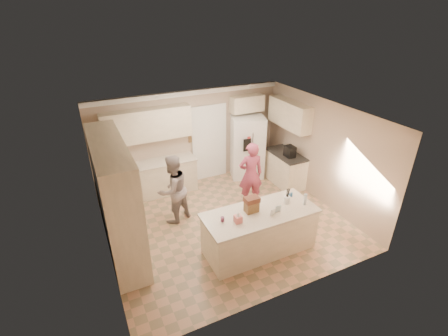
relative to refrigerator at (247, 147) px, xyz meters
name	(u,v)px	position (x,y,z in m)	size (l,w,h in m)	color
floor	(227,223)	(-1.56, -1.87, -0.91)	(5.20, 4.60, 0.02)	tan
ceiling	(227,115)	(-1.56, -1.87, 1.71)	(5.20, 4.60, 0.02)	white
wall_back	(190,138)	(-1.56, 0.44, 0.40)	(5.20, 0.02, 2.60)	tan
wall_front	(291,235)	(-1.56, -4.18, 0.40)	(5.20, 0.02, 2.60)	tan
wall_left	(100,202)	(-4.17, -1.87, 0.40)	(0.02, 4.60, 2.60)	tan
wall_right	(322,152)	(1.05, -1.87, 0.40)	(0.02, 4.60, 2.60)	tan
crown_back	(188,93)	(-1.56, 0.39, 1.63)	(5.20, 0.08, 0.12)	white
pantry_bank	(116,199)	(-3.86, -1.67, 0.28)	(0.60, 2.60, 2.35)	#F3E2C1
back_base_cab	(154,179)	(-2.71, 0.13, -0.46)	(2.20, 0.60, 0.88)	#F3E2C1
back_countertop	(153,164)	(-2.71, 0.12, 0.00)	(2.24, 0.63, 0.04)	beige
back_upper_cab	(147,125)	(-2.71, 0.25, 1.00)	(2.20, 0.35, 0.80)	#F3E2C1
doorway_opening	(209,143)	(-1.01, 0.41, 0.15)	(0.90, 0.06, 2.10)	black
doorway_casing	(209,144)	(-1.01, 0.37, 0.15)	(1.02, 0.03, 2.22)	white
wall_frame_upper	(191,129)	(-1.54, 0.40, 0.65)	(0.15, 0.02, 0.20)	brown
wall_frame_lower	(191,139)	(-1.54, 0.40, 0.38)	(0.15, 0.02, 0.20)	brown
refrigerator	(247,147)	(0.00, 0.00, 0.00)	(0.90, 0.70, 1.80)	white
fridge_seam	(254,152)	(0.00, -0.35, 0.00)	(0.01, 0.02, 1.78)	gray
fridge_dispenser	(247,145)	(-0.22, -0.37, 0.25)	(0.22, 0.03, 0.35)	black
fridge_handle_l	(252,147)	(-0.05, -0.37, 0.15)	(0.02, 0.02, 0.85)	silver
fridge_handle_r	(256,147)	(0.05, -0.37, 0.15)	(0.02, 0.02, 0.85)	silver
over_fridge_cab	(247,104)	(0.09, 0.25, 1.20)	(0.95, 0.35, 0.45)	#F3E2C1
right_base_cab	(285,169)	(0.74, -0.87, -0.46)	(0.60, 1.20, 0.88)	#F3E2C1
right_countertop	(286,154)	(0.73, -0.87, 0.00)	(0.63, 1.24, 0.04)	#2D2B28
right_upper_cab	(289,114)	(0.86, -0.67, 1.05)	(0.35, 1.50, 0.70)	#F3E2C1
coffee_maker	(290,151)	(0.69, -1.07, 0.17)	(0.22, 0.28, 0.30)	black
island_base	(259,232)	(-1.36, -2.97, -0.46)	(2.20, 0.90, 0.88)	#F3E2C1
island_top	(260,213)	(-1.36, -2.97, 0.00)	(2.28, 0.96, 0.05)	beige
utensil_crock	(287,200)	(-0.71, -2.92, 0.10)	(0.13, 0.13, 0.15)	white
tissue_box	(238,219)	(-1.91, -3.07, 0.10)	(0.13, 0.13, 0.14)	#DE6D6C
tissue_plume	(238,214)	(-1.91, -3.07, 0.20)	(0.08, 0.08, 0.08)	white
dollhouse_body	(251,207)	(-1.51, -2.87, 0.14)	(0.26, 0.18, 0.22)	brown
dollhouse_roof	(252,200)	(-1.51, -2.87, 0.30)	(0.28, 0.20, 0.10)	#592D1E
jam_jar	(222,219)	(-2.16, -2.92, 0.07)	(0.07, 0.07, 0.09)	#59263F
greeting_card_a	(273,212)	(-1.21, -3.17, 0.11)	(0.12, 0.01, 0.16)	white
greeting_card_b	(278,209)	(-1.06, -3.12, 0.11)	(0.12, 0.01, 0.16)	silver
water_bottle	(305,199)	(-0.41, -3.12, 0.14)	(0.07, 0.07, 0.24)	silver
shaker_salt	(289,195)	(-0.54, -2.75, 0.07)	(0.05, 0.05, 0.09)	teal
shaker_pepper	(291,194)	(-0.47, -2.75, 0.07)	(0.05, 0.05, 0.09)	teal
teen_boy	(173,189)	(-2.60, -1.23, -0.08)	(0.80, 0.62, 1.64)	gray
teen_girl	(251,174)	(-0.67, -1.37, -0.07)	(0.61, 0.40, 1.66)	#AF4063
fridge_magnets	(254,152)	(0.00, -0.36, 0.00)	(0.76, 0.02, 1.44)	tan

